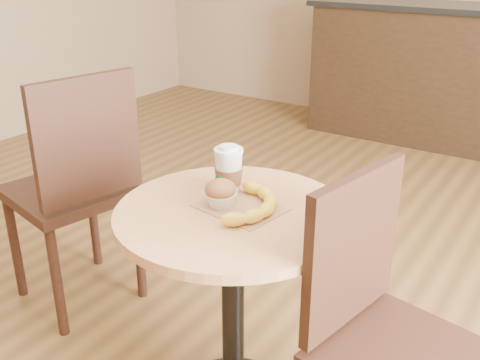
{
  "coord_description": "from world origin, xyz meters",
  "views": [
    {
      "loc": [
        0.91,
        -1.22,
        1.47
      ],
      "look_at": [
        0.09,
        0.03,
        0.83
      ],
      "focal_mm": 42.0,
      "sensor_mm": 36.0,
      "label": 1
    }
  ],
  "objects": [
    {
      "name": "cafe_table",
      "position": [
        0.09,
        -0.01,
        0.53
      ],
      "size": [
        0.69,
        0.69,
        0.75
      ],
      "color": "black",
      "rests_on": "ground"
    },
    {
      "name": "chair_left",
      "position": [
        -0.78,
        0.15,
        0.56
      ],
      "size": [
        0.54,
        0.54,
        1.02
      ],
      "rotation": [
        0.0,
        0.0,
        -1.79
      ],
      "color": "#311A11",
      "rests_on": "ground"
    },
    {
      "name": "chair_right",
      "position": [
        0.57,
        -0.0,
        0.51
      ],
      "size": [
        0.48,
        0.48,
        0.94
      ],
      "rotation": [
        0.0,
        0.0,
        1.38
      ],
      "color": "#311A11",
      "rests_on": "ground"
    },
    {
      "name": "service_counter",
      "position": [
        0.0,
        3.18,
        0.52
      ],
      "size": [
        2.3,
        0.65,
        1.04
      ],
      "color": "black",
      "rests_on": "ground"
    },
    {
      "name": "kraft_bag",
      "position": [
        0.1,
        0.01,
        0.75
      ],
      "size": [
        0.26,
        0.21,
        0.0
      ],
      "primitive_type": "cube",
      "rotation": [
        0.0,
        0.0,
        -0.15
      ],
      "color": "#9E724C",
      "rests_on": "cafe_table"
    },
    {
      "name": "coffee_cup",
      "position": [
        0.01,
        0.09,
        0.82
      ],
      "size": [
        0.09,
        0.09,
        0.15
      ],
      "rotation": [
        0.0,
        0.0,
        -0.15
      ],
      "color": "silver",
      "rests_on": "cafe_table"
    },
    {
      "name": "muffin",
      "position": [
        0.05,
        -0.01,
        0.79
      ],
      "size": [
        0.09,
        0.09,
        0.08
      ],
      "color": "silver",
      "rests_on": "kraft_bag"
    },
    {
      "name": "banana",
      "position": [
        0.14,
        0.01,
        0.77
      ],
      "size": [
        0.25,
        0.32,
        0.04
      ],
      "primitive_type": null,
      "rotation": [
        0.0,
        0.0,
        0.24
      ],
      "color": "yellow",
      "rests_on": "kraft_bag"
    }
  ]
}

